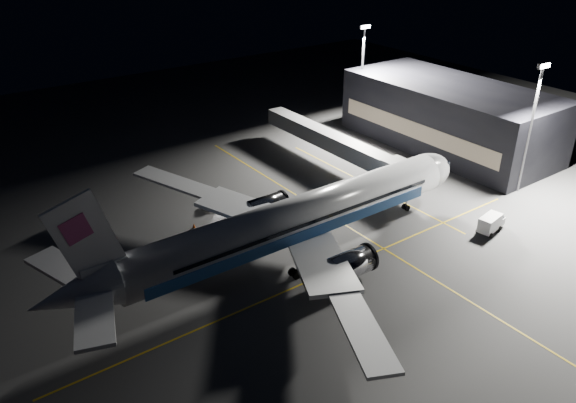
# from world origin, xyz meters

# --- Properties ---
(ground) EXTENTS (200.00, 200.00, 0.00)m
(ground) POSITION_xyz_m (0.00, 0.00, 0.00)
(ground) COLOR #4C4C4F
(ground) RESTS_ON ground
(guide_line_main) EXTENTS (0.25, 80.00, 0.01)m
(guide_line_main) POSITION_xyz_m (10.00, 0.00, 0.01)
(guide_line_main) COLOR gold
(guide_line_main) RESTS_ON ground
(guide_line_cross) EXTENTS (70.00, 0.25, 0.01)m
(guide_line_cross) POSITION_xyz_m (0.00, -6.00, 0.01)
(guide_line_cross) COLOR gold
(guide_line_cross) RESTS_ON ground
(guide_line_side) EXTENTS (0.25, 40.00, 0.01)m
(guide_line_side) POSITION_xyz_m (22.00, 10.00, 0.01)
(guide_line_side) COLOR gold
(guide_line_side) RESTS_ON ground
(airliner) EXTENTS (61.48, 54.22, 16.64)m
(airliner) POSITION_xyz_m (-1.08, 0.00, 5.16)
(airliner) COLOR silver
(airliner) RESTS_ON ground
(terminal) EXTENTS (18.12, 40.00, 12.00)m
(terminal) POSITION_xyz_m (45.98, 14.00, 6.00)
(terminal) COLOR black
(terminal) RESTS_ON ground
(jet_bridge) EXTENTS (3.60, 34.40, 6.30)m
(jet_bridge) POSITION_xyz_m (22.00, 18.06, 4.58)
(jet_bridge) COLOR #B2B2B7
(jet_bridge) RESTS_ON ground
(floodlight_mast_north) EXTENTS (2.40, 0.68, 20.70)m
(floodlight_mast_north) POSITION_xyz_m (40.00, 31.99, 12.37)
(floodlight_mast_north) COLOR #59595E
(floodlight_mast_north) RESTS_ON ground
(floodlight_mast_south) EXTENTS (2.40, 0.67, 20.70)m
(floodlight_mast_south) POSITION_xyz_m (40.00, -6.01, 12.37)
(floodlight_mast_south) COLOR #59595E
(floodlight_mast_south) RESTS_ON ground
(service_truck) EXTENTS (5.20, 2.81, 2.52)m
(service_truck) POSITION_xyz_m (25.57, -11.39, 1.35)
(service_truck) COLOR white
(service_truck) RESTS_ON ground
(baggage_tug) EXTENTS (3.05, 2.77, 1.82)m
(baggage_tug) POSITION_xyz_m (-1.65, 18.16, 0.84)
(baggage_tug) COLOR black
(baggage_tug) RESTS_ON ground
(safety_cone_a) EXTENTS (0.43, 0.43, 0.65)m
(safety_cone_a) POSITION_xyz_m (-8.00, 14.00, 0.33)
(safety_cone_a) COLOR #D54408
(safety_cone_a) RESTS_ON ground
(safety_cone_b) EXTENTS (0.45, 0.45, 0.67)m
(safety_cone_b) POSITION_xyz_m (0.46, 8.60, 0.33)
(safety_cone_b) COLOR #D54408
(safety_cone_b) RESTS_ON ground
(safety_cone_c) EXTENTS (0.42, 0.42, 0.62)m
(safety_cone_c) POSITION_xyz_m (-5.89, 4.00, 0.31)
(safety_cone_c) COLOR #D54408
(safety_cone_c) RESTS_ON ground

